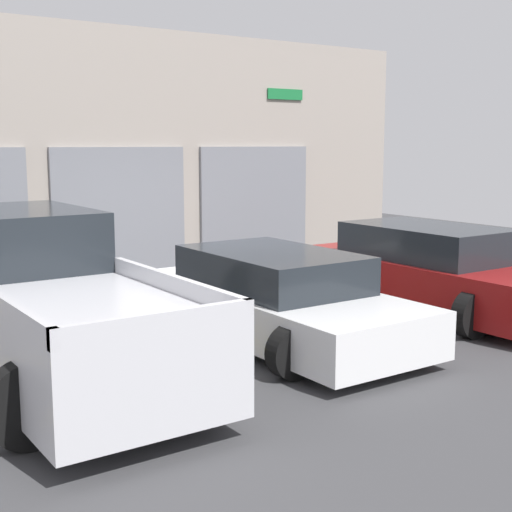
# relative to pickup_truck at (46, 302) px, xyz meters

# --- Properties ---
(ground_plane) EXTENTS (28.00, 28.00, 0.00)m
(ground_plane) POSITION_rel_pickup_truck_xyz_m (3.05, 1.37, -0.86)
(ground_plane) COLOR #3D3D3F
(shophouse_building) EXTENTS (13.09, 0.68, 4.77)m
(shophouse_building) POSITION_rel_pickup_truck_xyz_m (3.04, 4.65, 1.49)
(shophouse_building) COLOR #9E9389
(shophouse_building) RESTS_ON ground
(pickup_truck) EXTENTS (2.41, 5.17, 1.85)m
(pickup_truck) POSITION_rel_pickup_truck_xyz_m (0.00, 0.00, 0.00)
(pickup_truck) COLOR silver
(pickup_truck) RESTS_ON ground
(sedan_white) EXTENTS (2.26, 4.58, 1.22)m
(sedan_white) POSITION_rel_pickup_truck_xyz_m (3.05, -0.29, -0.28)
(sedan_white) COLOR white
(sedan_white) RESTS_ON ground
(sedan_side) EXTENTS (2.19, 4.65, 1.37)m
(sedan_side) POSITION_rel_pickup_truck_xyz_m (6.10, -0.29, -0.21)
(sedan_side) COLOR maroon
(sedan_side) RESTS_ON ground
(parking_stripe_left) EXTENTS (0.12, 2.20, 0.01)m
(parking_stripe_left) POSITION_rel_pickup_truck_xyz_m (1.52, -0.32, -0.85)
(parking_stripe_left) COLOR gold
(parking_stripe_left) RESTS_ON ground
(parking_stripe_centre) EXTENTS (0.12, 2.20, 0.01)m
(parking_stripe_centre) POSITION_rel_pickup_truck_xyz_m (4.57, -0.32, -0.85)
(parking_stripe_centre) COLOR gold
(parking_stripe_centre) RESTS_ON ground
(parking_stripe_right) EXTENTS (0.12, 2.20, 0.01)m
(parking_stripe_right) POSITION_rel_pickup_truck_xyz_m (7.62, -0.32, -0.85)
(parking_stripe_right) COLOR gold
(parking_stripe_right) RESTS_ON ground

